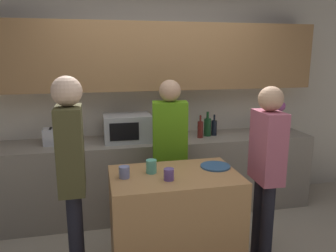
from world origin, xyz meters
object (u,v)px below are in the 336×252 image
person_center (170,146)px  person_right (72,167)px  cup_1 (169,174)px  cup_2 (151,166)px  bottle_0 (200,129)px  person_left (267,162)px  potted_plant (279,117)px  bottle_1 (207,127)px  cup_0 (124,172)px  bottle_2 (214,127)px  microwave (127,128)px  plate_on_island (215,166)px  toaster (56,136)px

person_center → person_right: (-0.90, -0.60, 0.06)m
cup_1 → person_right: 0.75m
cup_1 → cup_2: bearing=120.0°
bottle_0 → person_left: person_left is taller
potted_plant → person_center: person_center is taller
potted_plant → bottle_1: (-0.94, 0.01, -0.09)m
bottle_0 → person_right: size_ratio=0.16×
person_right → cup_0: bearing=91.1°
potted_plant → bottle_2: bearing=178.7°
potted_plant → bottle_2: 0.86m
bottle_2 → person_left: bearing=-88.2°
bottle_2 → person_right: bearing=-143.5°
cup_0 → cup_2: (0.23, 0.06, 0.01)m
potted_plant → bottle_2: size_ratio=1.55×
bottle_1 → person_center: size_ratio=0.18×
microwave → bottle_0: 0.85m
microwave → cup_1: 1.28m
bottle_1 → bottle_2: (0.09, 0.00, -0.01)m
cup_0 → person_center: 0.78m
person_center → bottle_0: bearing=-125.0°
plate_on_island → person_left: (0.42, -0.12, 0.05)m
toaster → person_center: person_center is taller
microwave → plate_on_island: (0.66, -1.05, -0.14)m
cup_1 → person_center: size_ratio=0.06×
bottle_0 → cup_0: bearing=-132.2°
bottle_2 → potted_plant: bearing=-1.3°
bottle_2 → cup_1: size_ratio=2.75×
potted_plant → cup_2: 2.11m
bottle_2 → toaster: bearing=-179.4°
cup_2 → plate_on_island: bearing=2.0°
person_right → bottle_1: bearing=127.5°
cup_0 → person_center: (0.51, 0.59, 0.02)m
microwave → bottle_1: bearing=1.0°
plate_on_island → person_right: person_right is taller
bottle_1 → person_left: bearing=-84.1°
microwave → cup_1: microwave is taller
bottle_0 → person_right: (-1.38, -1.09, 0.02)m
cup_0 → cup_2: 0.24m
cup_1 → person_right: (-0.73, 0.11, 0.08)m
plate_on_island → person_left: bearing=-15.8°
person_center → person_right: bearing=42.8°
toaster → bottle_1: (1.73, 0.01, 0.02)m
bottle_1 → bottle_0: bearing=-148.7°
cup_0 → person_center: bearing=49.4°
potted_plant → cup_1: size_ratio=4.26×
bottle_1 → bottle_2: bearing=2.7°
cup_0 → person_right: (-0.40, -0.01, 0.08)m
cup_0 → potted_plant: bearing=29.2°
potted_plant → person_center: size_ratio=0.24×
microwave → potted_plant: size_ratio=1.32×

